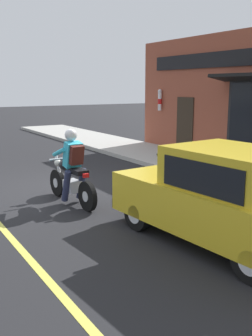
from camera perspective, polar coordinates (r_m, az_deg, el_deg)
name	(u,v)px	position (r m, az deg, el deg)	size (l,w,h in m)	color
ground_plane	(53,189)	(9.89, -10.51, -3.02)	(80.00, 80.00, 0.00)	black
sidewalk_curb	(145,152)	(14.72, 2.78, 2.30)	(2.60, 22.00, 0.14)	#ADAAA3
motorcycle_with_rider	(72,173)	(8.50, -7.90, -0.67)	(0.57, 2.02, 1.62)	black
car_hatchback	(223,197)	(6.43, 13.87, -4.17)	(1.91, 3.89, 1.57)	black
traffic_cone	(169,154)	(12.25, 6.24, 2.03)	(0.36, 0.36, 0.60)	black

